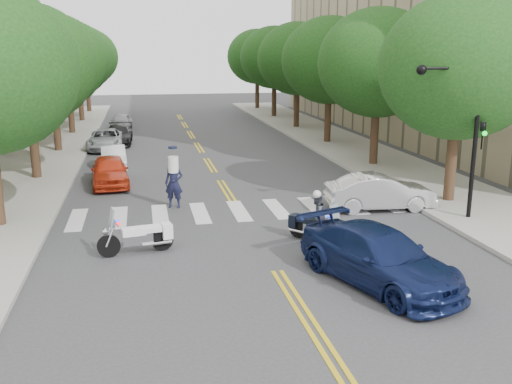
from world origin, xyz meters
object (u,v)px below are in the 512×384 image
object	(u,v)px
motorcycle_police	(315,219)
sedan_blue	(379,257)
convertible	(380,192)
motorcycle_parked	(142,236)
officer_standing	(174,183)

from	to	relation	value
motorcycle_police	sedan_blue	distance (m)	3.79
convertible	sedan_blue	world-z (taller)	sedan_blue
motorcycle_parked	sedan_blue	distance (m)	7.32
motorcycle_parked	sedan_blue	size ratio (longest dim) A/B	0.45
officer_standing	convertible	world-z (taller)	officer_standing
officer_standing	motorcycle_parked	bearing A→B (deg)	-85.95
officer_standing	convertible	distance (m)	8.26
motorcycle_police	officer_standing	distance (m)	6.76
motorcycle_parked	sedan_blue	world-z (taller)	motorcycle_parked
motorcycle_parked	convertible	distance (m)	9.90
motorcycle_parked	officer_standing	bearing A→B (deg)	-25.63
motorcycle_police	motorcycle_parked	size ratio (longest dim) A/B	0.76
motorcycle_parked	convertible	size ratio (longest dim) A/B	0.55
motorcycle_police	sedan_blue	xyz separation A→B (m)	(0.64, -3.74, -0.03)
motorcycle_police	convertible	bearing A→B (deg)	-178.62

